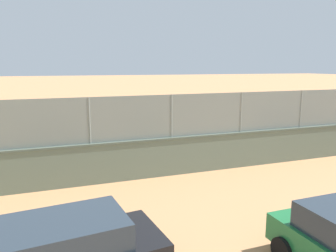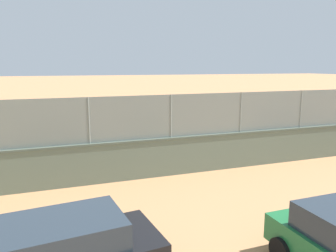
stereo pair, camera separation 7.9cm
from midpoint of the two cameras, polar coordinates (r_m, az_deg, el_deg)
name	(u,v)px [view 1 (the left image)]	position (r m, az deg, el deg)	size (l,w,h in m)	color
ground_plane	(164,127)	(23.79, -0.71, -0.16)	(260.00, 260.00, 0.00)	tan
perimeter_wall	(207,152)	(13.91, 6.60, -4.59)	(29.24, 0.69, 1.57)	slate
fence_panel_on_wall	(208,114)	(13.58, 6.74, 2.08)	(28.72, 0.44, 1.71)	gray
player_baseline_waiting	(134,124)	(19.32, -6.00, 0.31)	(1.16, 0.75, 1.69)	black
player_at_service_line	(163,117)	(22.61, -0.95, 1.52)	(0.84, 1.06, 1.49)	#591919
sports_ball	(165,145)	(18.11, -0.62, -3.39)	(0.11, 0.11, 0.11)	#3399D8
courtside_bench	(276,141)	(18.21, 18.20, -2.52)	(1.60, 0.40, 0.87)	brown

